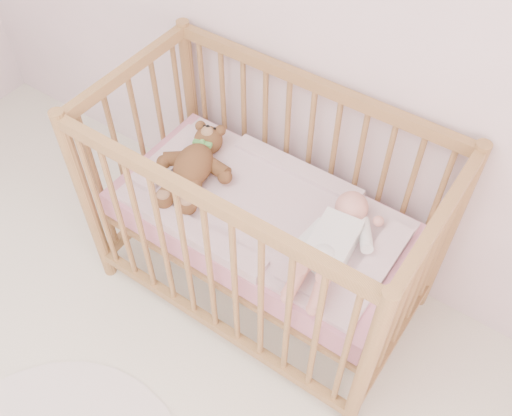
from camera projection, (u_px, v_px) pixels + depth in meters
The scene contains 5 objects.
crib at pixel (263, 219), 2.33m from camera, with size 1.36×0.76×1.00m, color #B1834B, non-canonical shape.
mattress at pixel (263, 222), 2.34m from camera, with size 1.22×0.62×0.13m, color pink.
blanket at pixel (263, 210), 2.28m from camera, with size 1.10×0.58×0.06m, color pink, non-canonical shape.
baby at pixel (334, 239), 2.10m from camera, with size 0.28×0.58×0.14m, color white, non-canonical shape.
teddy_bear at pixel (193, 164), 2.33m from camera, with size 0.35×0.49×0.14m, color brown, non-canonical shape.
Camera 1 is at (0.95, 0.38, 2.31)m, focal length 40.00 mm.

